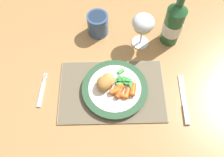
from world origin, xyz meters
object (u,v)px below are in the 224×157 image
(dining_table, at_px, (103,82))
(fork, at_px, (42,92))
(wine_glass, at_px, (143,24))
(bottle, at_px, (174,23))
(table_knife, at_px, (184,103))
(dinner_plate, at_px, (115,89))
(drinking_cup, at_px, (98,24))

(dining_table, height_order, fork, fork)
(dining_table, xyz_separation_m, wine_glass, (0.15, 0.13, 0.19))
(fork, relative_size, wine_glass, 0.92)
(dining_table, bearing_deg, bottle, 29.08)
(wine_glass, bearing_deg, table_knife, -63.33)
(dining_table, distance_m, dinner_plate, 0.13)
(fork, height_order, drinking_cup, drinking_cup)
(dinner_plate, distance_m, wine_glass, 0.26)
(dining_table, distance_m, fork, 0.25)
(dining_table, xyz_separation_m, drinking_cup, (-0.02, 0.20, 0.13))
(table_knife, bearing_deg, fork, 173.76)
(dinner_plate, bearing_deg, bottle, 45.43)
(dining_table, height_order, drinking_cup, drinking_cup)
(dining_table, distance_m, drinking_cup, 0.24)
(drinking_cup, bearing_deg, wine_glass, -19.84)
(fork, bearing_deg, dining_table, 20.12)
(fork, bearing_deg, table_knife, -6.24)
(dining_table, distance_m, bottle, 0.36)
(table_knife, bearing_deg, wine_glass, 116.67)
(table_knife, bearing_deg, dining_table, 154.95)
(dinner_plate, relative_size, fork, 1.71)
(fork, distance_m, table_knife, 0.51)
(table_knife, xyz_separation_m, wine_glass, (-0.14, 0.27, 0.11))
(dining_table, relative_size, wine_glass, 8.39)
(dining_table, height_order, wine_glass, wine_glass)
(dinner_plate, xyz_separation_m, table_knife, (0.24, -0.06, -0.01))
(fork, distance_m, bottle, 0.55)
(dinner_plate, height_order, wine_glass, wine_glass)
(dinner_plate, bearing_deg, table_knife, -13.03)
(fork, height_order, table_knife, table_knife)
(dinner_plate, distance_m, table_knife, 0.25)
(dining_table, height_order, dinner_plate, dinner_plate)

